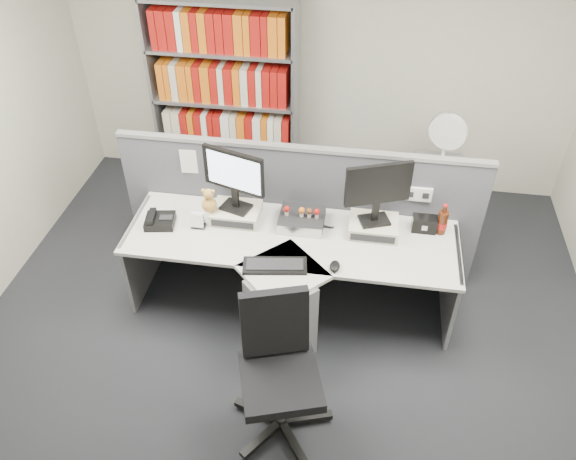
% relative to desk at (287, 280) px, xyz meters
% --- Properties ---
extents(ground, '(5.50, 5.50, 0.00)m').
position_rel_desk_xyz_m(ground, '(0.00, -0.60, -0.46)').
color(ground, '#23252A').
rests_on(ground, ground).
extents(room_shell, '(5.04, 5.54, 2.72)m').
position_rel_desk_xyz_m(room_shell, '(0.00, -0.60, 1.33)').
color(room_shell, beige).
rests_on(room_shell, ground).
extents(partition, '(3.00, 0.08, 1.27)m').
position_rel_desk_xyz_m(partition, '(0.00, 0.65, 0.19)').
color(partition, '#4C4E56').
rests_on(partition, ground).
extents(desk, '(2.60, 1.20, 0.72)m').
position_rel_desk_xyz_m(desk, '(0.00, 0.00, 0.00)').
color(desk, beige).
rests_on(desk, ground).
extents(monitor_riser_left, '(0.38, 0.31, 0.10)m').
position_rel_desk_xyz_m(monitor_riser_left, '(-0.47, 0.38, 0.31)').
color(monitor_riser_left, beige).
rests_on(monitor_riser_left, desk).
extents(monitor_riser_right, '(0.38, 0.31, 0.10)m').
position_rel_desk_xyz_m(monitor_riser_right, '(0.63, 0.38, 0.31)').
color(monitor_riser_right, beige).
rests_on(monitor_riser_right, desk).
extents(monitor_left, '(0.50, 0.23, 0.53)m').
position_rel_desk_xyz_m(monitor_left, '(-0.47, 0.38, 0.68)').
color(monitor_left, black).
rests_on(monitor_left, monitor_riser_left).
extents(monitor_right, '(0.49, 0.23, 0.52)m').
position_rel_desk_xyz_m(monitor_right, '(0.63, 0.38, 0.67)').
color(monitor_right, black).
rests_on(monitor_right, monitor_riser_right).
extents(desktop_pc, '(0.36, 0.32, 0.09)m').
position_rel_desk_xyz_m(desktop_pc, '(0.06, 0.38, 0.31)').
color(desktop_pc, black).
rests_on(desktop_pc, desk).
extents(figurines, '(0.29, 0.05, 0.09)m').
position_rel_desk_xyz_m(figurines, '(0.07, 0.37, 0.41)').
color(figurines, beige).
rests_on(figurines, desktop_pc).
extents(keyboard, '(0.49, 0.24, 0.03)m').
position_rel_desk_xyz_m(keyboard, '(-0.07, -0.14, 0.28)').
color(keyboard, black).
rests_on(keyboard, desk).
extents(mouse, '(0.08, 0.12, 0.05)m').
position_rel_desk_xyz_m(mouse, '(0.37, -0.09, 0.29)').
color(mouse, black).
rests_on(mouse, desk).
extents(desk_phone, '(0.26, 0.24, 0.10)m').
position_rel_desk_xyz_m(desk_phone, '(-1.06, 0.21, 0.30)').
color(desk_phone, black).
rests_on(desk_phone, desk).
extents(desk_calendar, '(0.11, 0.08, 0.13)m').
position_rel_desk_xyz_m(desk_calendar, '(-0.75, 0.22, 0.32)').
color(desk_calendar, black).
rests_on(desk_calendar, desk).
extents(plush_toy, '(0.12, 0.12, 0.21)m').
position_rel_desk_xyz_m(plush_toy, '(-0.67, 0.32, 0.45)').
color(plush_toy, '#B5883C').
rests_on(plush_toy, monitor_riser_left).
extents(speaker, '(0.19, 0.11, 0.13)m').
position_rel_desk_xyz_m(speaker, '(1.02, 0.46, 0.33)').
color(speaker, black).
rests_on(speaker, desk).
extents(cola_bottle, '(0.08, 0.08, 0.27)m').
position_rel_desk_xyz_m(cola_bottle, '(1.15, 0.45, 0.37)').
color(cola_bottle, '#3F190A').
rests_on(cola_bottle, desk).
extents(shelving_unit, '(1.41, 0.40, 2.00)m').
position_rel_desk_xyz_m(shelving_unit, '(-0.90, 1.85, 0.52)').
color(shelving_unit, gray).
rests_on(shelving_unit, ground).
extents(filing_cabinet, '(0.45, 0.61, 0.70)m').
position_rel_desk_xyz_m(filing_cabinet, '(1.20, 1.40, -0.11)').
color(filing_cabinet, gray).
rests_on(filing_cabinet, ground).
extents(desk_fan, '(0.33, 0.21, 0.56)m').
position_rel_desk_xyz_m(desk_fan, '(1.20, 1.40, 0.60)').
color(desk_fan, white).
rests_on(desk_fan, filing_cabinet).
extents(office_chair, '(0.71, 0.68, 1.06)m').
position_rel_desk_xyz_m(office_chair, '(0.09, -0.90, 0.11)').
color(office_chair, silver).
rests_on(office_chair, ground).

